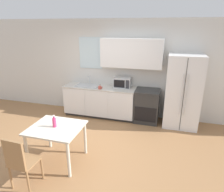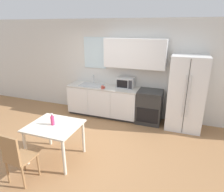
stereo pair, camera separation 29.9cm
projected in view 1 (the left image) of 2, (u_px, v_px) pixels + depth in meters
name	position (u px, v px, depth m)	size (l,w,h in m)	color
ground_plane	(87.00, 146.00, 4.42)	(12.00, 12.00, 0.00)	#9E7047
wall_back	(114.00, 66.00, 5.65)	(12.00, 0.38, 2.70)	silver
kitchen_counter	(100.00, 101.00, 5.79)	(2.06, 0.64, 0.88)	#333333
oven_range	(147.00, 106.00, 5.45)	(0.64, 0.62, 0.89)	#2D2D2D
refrigerator	(183.00, 92.00, 5.03)	(0.85, 0.70, 1.86)	white
kitchen_sink	(88.00, 85.00, 5.74)	(0.66, 0.41, 0.26)	#B7BABC
microwave	(123.00, 82.00, 5.53)	(0.47, 0.33, 0.29)	#B7BABC
coffee_mug	(100.00, 88.00, 5.41)	(0.11, 0.08, 0.09)	#BF4C3F
dining_table	(56.00, 132.00, 3.75)	(0.95, 0.84, 0.73)	beige
dining_chair_near	(20.00, 160.00, 3.10)	(0.42, 0.42, 0.93)	#997047
drink_bottle	(54.00, 122.00, 3.69)	(0.07, 0.07, 0.23)	#DB386B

